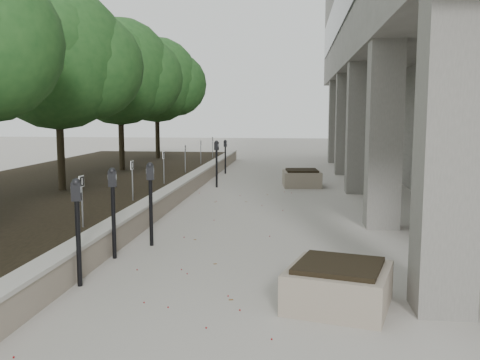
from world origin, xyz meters
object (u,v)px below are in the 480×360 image
at_px(parking_meter_2, 113,213).
at_px(parking_meter_5, 225,157).
at_px(parking_meter_3, 151,204).
at_px(crabapple_tree_4, 120,94).
at_px(crabapple_tree_5, 157,98).
at_px(crabapple_tree_3, 58,89).
at_px(planter_front, 338,285).
at_px(parking_meter_1, 78,233).
at_px(planter_back, 302,178).
at_px(parking_meter_4, 217,164).

distance_m(parking_meter_2, parking_meter_5, 12.69).
bearing_deg(parking_meter_3, parking_meter_2, -124.13).
distance_m(crabapple_tree_4, crabapple_tree_5, 5.00).
bearing_deg(crabapple_tree_4, crabapple_tree_3, -90.00).
bearing_deg(planter_front, parking_meter_1, 173.36).
relative_size(parking_meter_1, parking_meter_5, 1.14).
height_order(crabapple_tree_3, parking_meter_2, crabapple_tree_3).
bearing_deg(planter_back, crabapple_tree_4, 173.21).
relative_size(parking_meter_1, planter_back, 1.28).
bearing_deg(crabapple_tree_5, crabapple_tree_4, -90.00).
bearing_deg(parking_meter_1, crabapple_tree_5, 92.21).
distance_m(crabapple_tree_4, planter_front, 14.14).
height_order(crabapple_tree_4, parking_meter_1, crabapple_tree_4).
distance_m(crabapple_tree_3, parking_meter_5, 8.69).
bearing_deg(parking_meter_4, parking_meter_3, -70.82).
xyz_separation_m(crabapple_tree_4, parking_meter_4, (3.68, -1.32, -2.33)).
height_order(crabapple_tree_5, planter_front, crabapple_tree_5).
bearing_deg(parking_meter_2, parking_meter_4, 77.06).
bearing_deg(parking_meter_5, planter_front, -66.44).
relative_size(parking_meter_2, planter_front, 1.27).
relative_size(crabapple_tree_5, planter_back, 4.41).
distance_m(crabapple_tree_4, parking_meter_2, 10.86).
height_order(crabapple_tree_5, parking_meter_5, crabapple_tree_5).
bearing_deg(parking_meter_3, parking_meter_1, -110.60).
xyz_separation_m(crabapple_tree_3, parking_meter_3, (3.64, -4.16, -2.33)).
relative_size(crabapple_tree_3, planter_front, 4.37).
xyz_separation_m(crabapple_tree_5, parking_meter_3, (3.64, -14.16, -2.33)).
height_order(crabapple_tree_5, parking_meter_2, crabapple_tree_5).
xyz_separation_m(parking_meter_4, planter_back, (2.82, 0.54, -0.50)).
distance_m(parking_meter_1, planter_front, 3.72).
distance_m(crabapple_tree_4, planter_back, 7.14).
xyz_separation_m(parking_meter_4, planter_front, (3.23, -10.68, -0.49)).
relative_size(parking_meter_3, planter_back, 1.28).
distance_m(parking_meter_4, planter_back, 2.92).
height_order(crabapple_tree_4, planter_front, crabapple_tree_4).
distance_m(crabapple_tree_4, parking_meter_5, 4.95).
bearing_deg(planter_back, planter_front, -87.90).
bearing_deg(parking_meter_1, parking_meter_2, 81.11).
relative_size(parking_meter_2, parking_meter_3, 1.00).
distance_m(crabapple_tree_5, planter_front, 18.57).
height_order(parking_meter_1, parking_meter_5, parking_meter_1).
distance_m(parking_meter_1, parking_meter_4, 10.27).
bearing_deg(parking_meter_4, crabapple_tree_4, 179.82).
relative_size(parking_meter_3, parking_meter_5, 1.14).
distance_m(crabapple_tree_4, parking_meter_3, 10.13).
bearing_deg(parking_meter_5, parking_meter_1, -80.60).
distance_m(parking_meter_5, planter_back, 4.58).
relative_size(parking_meter_5, planter_back, 1.13).
xyz_separation_m(parking_meter_2, planter_front, (3.67, -1.91, -0.50)).
bearing_deg(parking_meter_4, parking_meter_2, -73.35).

